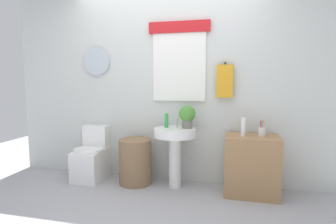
{
  "coord_description": "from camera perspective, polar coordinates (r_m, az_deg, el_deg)",
  "views": [
    {
      "loc": [
        0.85,
        -2.35,
        1.32
      ],
      "look_at": [
        0.08,
        0.8,
        0.95
      ],
      "focal_mm": 28.98,
      "sensor_mm": 36.0,
      "label": 1
    }
  ],
  "objects": [
    {
      "name": "potted_plant",
      "position": [
        3.34,
        4.05,
        -0.73
      ],
      "size": [
        0.2,
        0.2,
        0.28
      ],
      "color": "slate",
      "rests_on": "pedestal_sink"
    },
    {
      "name": "pedestal_sink",
      "position": [
        3.36,
        1.46,
        -6.46
      ],
      "size": [
        0.52,
        0.52,
        0.74
      ],
      "color": "white",
      "rests_on": "ground_plane"
    },
    {
      "name": "lotion_bottle",
      "position": [
        3.21,
        15.55,
        -3.06
      ],
      "size": [
        0.05,
        0.05,
        0.21
      ],
      "primitive_type": "cylinder",
      "color": "white",
      "rests_on": "wooden_cabinet"
    },
    {
      "name": "faucet",
      "position": [
        3.44,
        1.9,
        -2.32
      ],
      "size": [
        0.03,
        0.03,
        0.1
      ],
      "primitive_type": "cylinder",
      "color": "silver",
      "rests_on": "pedestal_sink"
    },
    {
      "name": "ground_plane",
      "position": [
        2.83,
        -5.82,
        -21.33
      ],
      "size": [
        8.0,
        8.0,
        0.0
      ],
      "primitive_type": "plane",
      "color": "#A3A3A8"
    },
    {
      "name": "toothbrush_cup",
      "position": [
        3.29,
        19.18,
        -3.88
      ],
      "size": [
        0.08,
        0.08,
        0.19
      ],
      "color": "silver",
      "rests_on": "wooden_cabinet"
    },
    {
      "name": "back_wall",
      "position": [
        3.6,
        0.1,
        6.3
      ],
      "size": [
        4.4,
        0.18,
        2.6
      ],
      "color": "silver",
      "rests_on": "ground_plane"
    },
    {
      "name": "laundry_hamper",
      "position": [
        3.58,
        -6.89,
        -10.28
      ],
      "size": [
        0.42,
        0.42,
        0.58
      ],
      "primitive_type": "cylinder",
      "color": "#846647",
      "rests_on": "ground_plane"
    },
    {
      "name": "wooden_cabinet",
      "position": [
        3.35,
        17.13,
        -10.65
      ],
      "size": [
        0.6,
        0.44,
        0.69
      ],
      "primitive_type": "cube",
      "color": "#9E754C",
      "rests_on": "ground_plane"
    },
    {
      "name": "soap_bottle",
      "position": [
        3.39,
        -0.33,
        -1.78
      ],
      "size": [
        0.05,
        0.05,
        0.18
      ],
      "primitive_type": "cylinder",
      "color": "green",
      "rests_on": "pedestal_sink"
    },
    {
      "name": "toilet",
      "position": [
        3.86,
        -15.64,
        -9.32
      ],
      "size": [
        0.38,
        0.51,
        0.73
      ],
      "color": "white",
      "rests_on": "ground_plane"
    }
  ]
}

